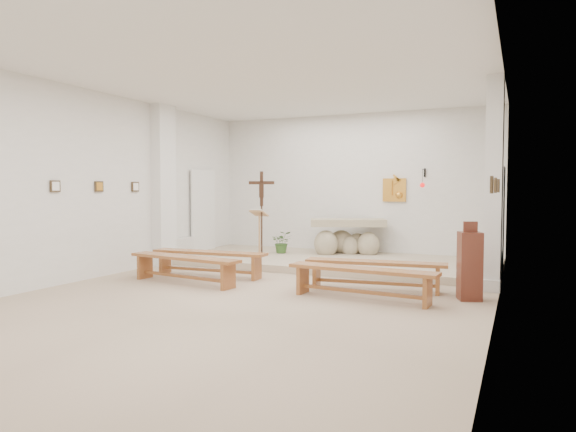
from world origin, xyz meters
The scene contains 27 objects.
ground centered at (0.00, 0.00, 0.00)m, with size 7.00×10.00×0.00m, color #C6AA8F.
wall_left centered at (-3.49, 0.00, 1.75)m, with size 0.02×10.00×3.50m, color white.
wall_right centered at (3.49, 0.00, 1.75)m, with size 0.02×10.00×3.50m, color white.
wall_back centered at (0.00, 4.99, 1.75)m, with size 7.00×0.02×3.50m, color white.
ceiling centered at (0.00, 0.00, 3.49)m, with size 7.00×10.00×0.02m, color silver.
sanctuary_platform centered at (0.00, 3.50, 0.07)m, with size 6.98×3.00×0.15m, color #B8A68D.
pilaster_left centered at (-3.37, 2.00, 1.75)m, with size 0.26×0.55×3.50m, color white.
pilaster_right centered at (3.37, 2.00, 1.75)m, with size 0.26×0.55×3.50m, color white.
gold_wall_relief centered at (1.05, 4.96, 1.65)m, with size 0.55×0.04×0.55m, color gold.
sanctuary_lamp centered at (1.75, 4.71, 1.81)m, with size 0.11×0.36×0.44m.
station_frame_left_front centered at (-3.47, -0.80, 1.72)m, with size 0.03×0.20×0.20m, color #3D2E1B.
station_frame_left_mid centered at (-3.47, 0.20, 1.72)m, with size 0.03×0.20×0.20m, color #3D2E1B.
station_frame_left_rear centered at (-3.47, 1.20, 1.72)m, with size 0.03×0.20×0.20m, color #3D2E1B.
station_frame_right_front centered at (3.47, -0.80, 1.72)m, with size 0.03×0.20×0.20m, color #3D2E1B.
station_frame_right_mid centered at (3.47, 0.20, 1.72)m, with size 0.03×0.20×0.20m, color #3D2E1B.
station_frame_right_rear centered at (3.47, 1.20, 1.72)m, with size 0.03×0.20×0.20m, color #3D2E1B.
radiator_left centered at (-3.43, 2.70, 0.27)m, with size 0.10×0.85×0.52m, color silver.
radiator_right centered at (3.43, 2.70, 0.27)m, with size 0.10×0.85×0.52m, color silver.
altar centered at (0.07, 4.39, 0.49)m, with size 1.87×1.27×0.90m.
lectern centered at (-1.74, 3.39, 0.68)m, with size 0.42×0.37×1.06m.
crucifix_stand centered at (-1.61, 3.27, 1.26)m, with size 0.56×0.26×1.92m.
potted_plant centered at (-1.36, 3.85, 0.41)m, with size 0.47×0.41×0.53m, color #305823.
donation_pedestal centered at (3.10, 0.96, 0.52)m, with size 0.40×0.40×1.19m.
bench_left_front centered at (-1.62, 1.10, 0.37)m, with size 2.32×0.50×0.49m.
bench_right_front centered at (1.62, 1.10, 0.37)m, with size 2.33×0.63×0.49m.
bench_left_second centered at (-1.62, 0.30, 0.37)m, with size 2.33×0.68×0.49m.
bench_right_second centered at (1.62, 0.30, 0.37)m, with size 2.33×0.56×0.49m.
Camera 1 is at (3.77, -7.14, 1.67)m, focal length 32.00 mm.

